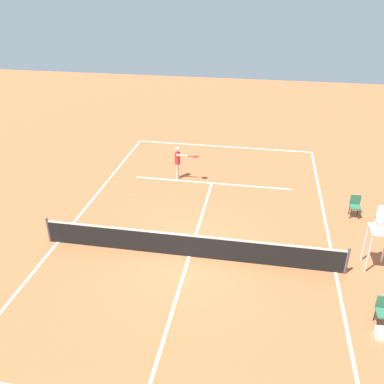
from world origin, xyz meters
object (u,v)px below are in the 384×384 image
Objects in this scene: player_serving at (178,160)px; courtside_chair_mid at (355,205)px; tennis_ball at (134,196)px; umpire_chair at (382,229)px; courtside_chair_near at (384,310)px.

player_serving reaches higher than courtside_chair_mid.
tennis_ball is 0.03× the size of umpire_chair.
courtside_chair_mid is (-9.94, -0.03, 0.50)m from tennis_ball.
tennis_ball is (1.67, 2.36, -0.98)m from player_serving.
courtside_chair_near reaches higher than tennis_ball.
tennis_ball is at bearing -33.39° from courtside_chair_near.
courtside_chair_mid is at bearing -179.80° from tennis_ball.
courtside_chair_mid is (-8.27, 2.33, -0.48)m from player_serving.
umpire_chair is at bearing -96.78° from courtside_chair_near.
umpire_chair is 3.75m from courtside_chair_mid.
courtside_chair_near is (0.34, 2.85, -1.07)m from umpire_chair.
courtside_chair_near is at bearing 88.05° from courtside_chair_mid.
player_serving is 3.06m from tennis_ball.
courtside_chair_near is (-9.72, 6.41, 0.50)m from tennis_ball.
courtside_chair_mid is (-0.22, -6.44, 0.00)m from courtside_chair_near.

